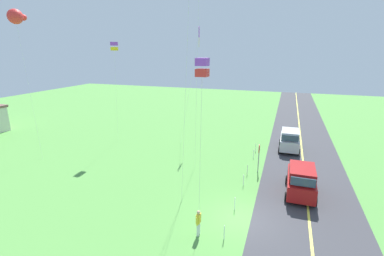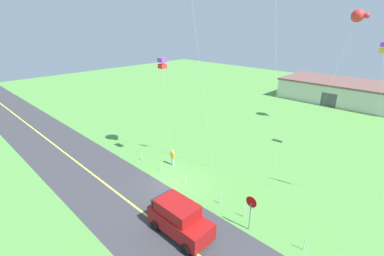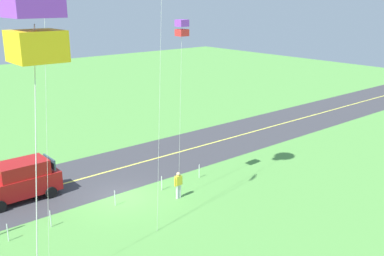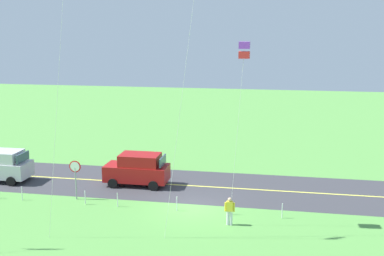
# 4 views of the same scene
# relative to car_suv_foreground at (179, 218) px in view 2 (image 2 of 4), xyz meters

# --- Properties ---
(ground_plane) EXTENTS (120.00, 120.00, 0.10)m
(ground_plane) POSITION_rel_car_suv_foreground_xyz_m (-4.52, 3.51, -1.20)
(ground_plane) COLOR #549342
(asphalt_road) EXTENTS (120.00, 7.00, 0.00)m
(asphalt_road) POSITION_rel_car_suv_foreground_xyz_m (-4.52, -0.49, -1.15)
(asphalt_road) COLOR #38383D
(asphalt_road) RESTS_ON ground
(road_centre_stripe) EXTENTS (120.00, 0.16, 0.00)m
(road_centre_stripe) POSITION_rel_car_suv_foreground_xyz_m (-4.52, -0.49, -1.15)
(road_centre_stripe) COLOR #E5E04C
(road_centre_stripe) RESTS_ON asphalt_road
(car_suv_foreground) EXTENTS (4.40, 2.12, 2.24)m
(car_suv_foreground) POSITION_rel_car_suv_foreground_xyz_m (0.00, 0.00, 0.00)
(car_suv_foreground) COLOR maroon
(car_suv_foreground) RESTS_ON ground
(stop_sign) EXTENTS (0.76, 0.08, 2.56)m
(stop_sign) POSITION_rel_car_suv_foreground_xyz_m (3.07, 3.41, 0.65)
(stop_sign) COLOR gray
(stop_sign) RESTS_ON ground
(person_adult_near) EXTENTS (0.58, 0.22, 1.60)m
(person_adult_near) POSITION_rel_car_suv_foreground_xyz_m (-7.00, 5.71, -0.29)
(person_adult_near) COLOR silver
(person_adult_near) RESTS_ON ground
(kite_red_low) EXTENTS (0.88, 0.61, 10.04)m
(kite_red_low) POSITION_rel_car_suv_foreground_xyz_m (-7.59, 5.39, 8.43)
(kite_red_low) COLOR silver
(kite_red_low) RESTS_ON ground
(kite_pink_drift) EXTENTS (1.82, 1.73, 11.25)m
(kite_pink_drift) POSITION_rel_car_suv_foreground_xyz_m (5.44, 18.98, 9.63)
(kite_pink_drift) COLOR silver
(kite_pink_drift) RESTS_ON ground
(kite_orange_near) EXTENTS (2.90, 3.36, 14.22)m
(kite_orange_near) POSITION_rel_car_suv_foreground_xyz_m (1.00, 26.71, 12.36)
(kite_orange_near) COLOR silver
(kite_orange_near) RESTS_ON ground
(warehouse_distant) EXTENTS (18.36, 10.20, 3.50)m
(warehouse_distant) POSITION_rel_car_suv_foreground_xyz_m (-3.28, 41.42, 0.60)
(warehouse_distant) COLOR beige
(warehouse_distant) RESTS_ON ground
(fence_post_0) EXTENTS (0.05, 0.05, 0.90)m
(fence_post_0) POSITION_rel_car_suv_foreground_xyz_m (-9.89, 4.21, -0.70)
(fence_post_0) COLOR silver
(fence_post_0) RESTS_ON ground
(fence_post_1) EXTENTS (0.05, 0.05, 0.90)m
(fence_post_1) POSITION_rel_car_suv_foreground_xyz_m (-6.90, 4.21, -0.70)
(fence_post_1) COLOR silver
(fence_post_1) RESTS_ON ground
(fence_post_2) EXTENTS (0.05, 0.05, 0.90)m
(fence_post_2) POSITION_rel_car_suv_foreground_xyz_m (-3.68, 4.21, -0.70)
(fence_post_2) COLOR silver
(fence_post_2) RESTS_ON ground
(fence_post_3) EXTENTS (0.05, 0.05, 0.90)m
(fence_post_3) POSITION_rel_car_suv_foreground_xyz_m (0.03, 4.21, -0.70)
(fence_post_3) COLOR silver
(fence_post_3) RESTS_ON ground
(fence_post_4) EXTENTS (0.05, 0.05, 0.90)m
(fence_post_4) POSITION_rel_car_suv_foreground_xyz_m (2.14, 4.21, -0.70)
(fence_post_4) COLOR silver
(fence_post_4) RESTS_ON ground
(fence_post_5) EXTENTS (0.05, 0.05, 0.90)m
(fence_post_5) POSITION_rel_car_suv_foreground_xyz_m (6.41, 4.21, -0.70)
(fence_post_5) COLOR silver
(fence_post_5) RESTS_ON ground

